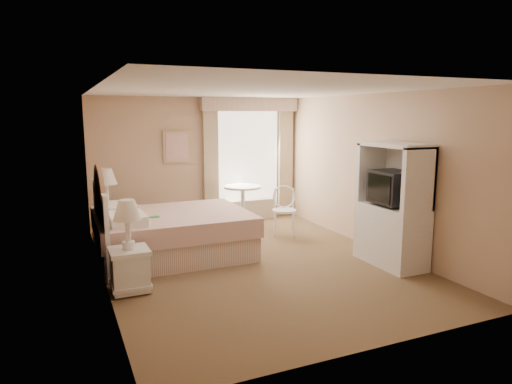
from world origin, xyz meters
name	(u,v)px	position (x,y,z in m)	size (l,w,h in m)	color
room	(254,179)	(0.00, 0.00, 1.25)	(4.21, 5.51, 2.51)	brown
window	(250,155)	(1.05, 2.65, 1.34)	(2.05, 0.22, 2.51)	white
framed_art	(177,147)	(-0.45, 2.71, 1.55)	(0.52, 0.04, 0.62)	tan
bed	(166,233)	(-1.11, 0.82, 0.38)	(2.27, 1.79, 1.58)	tan
nightstand_near	(129,258)	(-1.84, -0.39, 0.43)	(0.47, 0.47, 1.14)	white
nightstand_far	(108,215)	(-1.84, 2.07, 0.47)	(0.52, 0.52, 1.25)	white
round_table	(243,199)	(0.74, 2.28, 0.52)	(0.74, 0.74, 0.78)	white
cafe_chair	(284,206)	(1.16, 1.30, 0.52)	(0.57, 0.57, 0.89)	white
armoire	(392,215)	(1.81, -0.84, 0.74)	(0.53, 1.07, 1.78)	white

